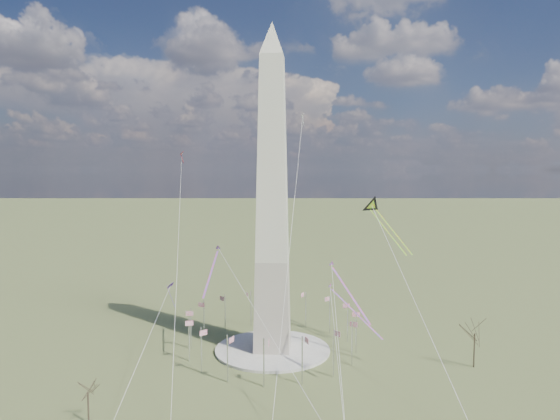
{
  "coord_description": "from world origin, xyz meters",
  "views": [
    {
      "loc": [
        13.28,
        -151.84,
        56.63
      ],
      "look_at": [
        2.36,
        0.0,
        44.39
      ],
      "focal_mm": 32.0,
      "sensor_mm": 36.0,
      "label": 1
    }
  ],
  "objects": [
    {
      "name": "ground",
      "position": [
        0.0,
        0.0,
        0.0
      ],
      "size": [
        2000.0,
        2000.0,
        0.0
      ],
      "primitive_type": "plane",
      "color": "#465329",
      "rests_on": "ground"
    },
    {
      "name": "washington_monument",
      "position": [
        0.0,
        0.0,
        47.95
      ],
      "size": [
        15.56,
        15.56,
        100.0
      ],
      "color": "#AFA993",
      "rests_on": "plaza"
    },
    {
      "name": "flagpole_ring",
      "position": [
        -0.0,
        -0.0,
        7.27
      ],
      "size": [
        54.4,
        54.4,
        13.0
      ],
      "color": "silver",
      "rests_on": "ground"
    },
    {
      "name": "kite_streamer_left",
      "position": [
        21.24,
        -17.62,
        25.43
      ],
      "size": [
        10.58,
        17.26,
        13.21
      ],
      "rotation": [
        0.0,
        0.0,
        3.66
      ],
      "color": "#FF3128",
      "rests_on": "ground"
    },
    {
      "name": "kite_delta_black",
      "position": [
        32.38,
        13.29,
        44.02
      ],
      "size": [
        14.96,
        20.12,
        17.14
      ],
      "rotation": [
        0.0,
        0.0,
        3.69
      ],
      "color": "black",
      "rests_on": "ground"
    },
    {
      "name": "tree_far",
      "position": [
        -37.23,
        -47.66,
        7.54
      ],
      "size": [
        6.05,
        6.05,
        10.58
      ],
      "color": "#413527",
      "rests_on": "ground"
    },
    {
      "name": "kite_diamond_purple",
      "position": [
        -32.33,
        0.3,
        19.31
      ],
      "size": [
        2.25,
        2.9,
        8.46
      ],
      "rotation": [
        0.0,
        0.0,
        2.29
      ],
      "color": "#401B7D",
      "rests_on": "ground"
    },
    {
      "name": "kite_small_red",
      "position": [
        -35.75,
        28.73,
        62.35
      ],
      "size": [
        1.22,
        1.96,
        4.43
      ],
      "rotation": [
        0.0,
        0.0,
        2.71
      ],
      "color": "red",
      "rests_on": "ground"
    },
    {
      "name": "kite_small_white",
      "position": [
        8.15,
        41.21,
        77.09
      ],
      "size": [
        1.51,
        2.26,
        4.83
      ],
      "rotation": [
        0.0,
        0.0,
        2.54
      ],
      "color": "white",
      "rests_on": "ground"
    },
    {
      "name": "plaza",
      "position": [
        0.0,
        0.0,
        0.4
      ],
      "size": [
        36.0,
        36.0,
        0.8
      ],
      "primitive_type": "cylinder",
      "color": "beige",
      "rests_on": "ground"
    },
    {
      "name": "kite_streamer_mid",
      "position": [
        -18.06,
        -2.95,
        27.34
      ],
      "size": [
        2.09,
        18.39,
        12.62
      ],
      "rotation": [
        0.0,
        0.0,
        3.09
      ],
      "color": "#FF3128",
      "rests_on": "ground"
    },
    {
      "name": "tree_near",
      "position": [
        58.95,
        -8.83,
        10.66
      ],
      "size": [
        8.54,
        8.54,
        14.94
      ],
      "color": "#413527",
      "rests_on": "ground"
    },
    {
      "name": "kite_streamer_right",
      "position": [
        23.34,
        -0.99,
        15.46
      ],
      "size": [
        16.18,
        13.6,
        13.7
      ],
      "rotation": [
        0.0,
        0.0,
        4.02
      ],
      "color": "#FF3128",
      "rests_on": "ground"
    }
  ]
}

